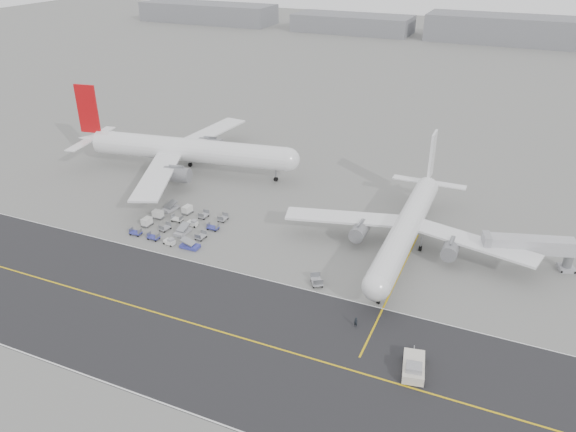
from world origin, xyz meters
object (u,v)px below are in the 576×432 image
at_px(airliner_a, 184,150).
at_px(ground_crew_a, 356,322).
at_px(jet_bridge, 530,246).
at_px(airliner_b, 407,226).
at_px(pushback_tug, 414,367).

bearing_deg(airliner_a, ground_crew_a, -135.01).
height_order(airliner_a, jet_bridge, airliner_a).
distance_m(airliner_a, airliner_b, 62.24).
bearing_deg(airliner_b, ground_crew_a, -93.44).
xyz_separation_m(airliner_a, airliner_b, (60.21, -15.73, -1.07)).
relative_size(airliner_a, airliner_b, 1.21).
xyz_separation_m(jet_bridge, ground_crew_a, (-23.21, -29.06, -3.58)).
bearing_deg(jet_bridge, pushback_tug, -126.53).
xyz_separation_m(airliner_b, ground_crew_a, (-1.45, -27.04, -4.04)).
distance_m(airliner_a, ground_crew_a, 72.86).
bearing_deg(jet_bridge, airliner_b, 168.61).
relative_size(airliner_b, ground_crew_a, 28.60).
relative_size(airliner_a, jet_bridge, 3.52).
xyz_separation_m(airliner_a, jet_bridge, (81.98, -13.71, -1.53)).
relative_size(pushback_tug, ground_crew_a, 4.76).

